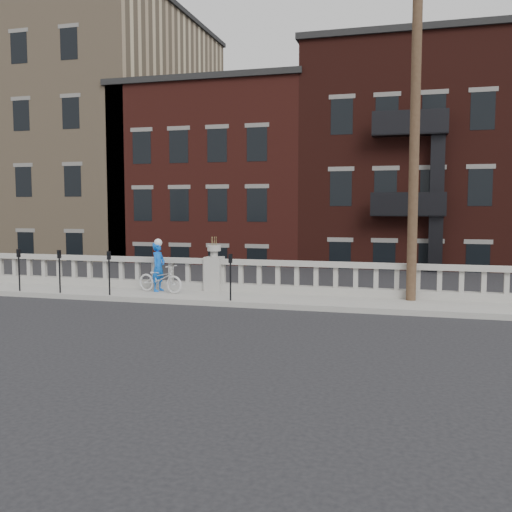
{
  "coord_description": "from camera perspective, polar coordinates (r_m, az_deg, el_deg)",
  "views": [
    {
      "loc": [
        6.17,
        -13.48,
        2.87
      ],
      "look_at": [
        1.62,
        3.2,
        1.37
      ],
      "focal_mm": 40.0,
      "sensor_mm": 36.0,
      "label": 1
    }
  ],
  "objects": [
    {
      "name": "cyclist",
      "position": [
        18.62,
        -9.73,
        -1.06
      ],
      "size": [
        0.44,
        0.62,
        1.59
      ],
      "primitive_type": "imported",
      "rotation": [
        0.0,
        0.0,
        1.46
      ],
      "color": "blue",
      "rests_on": "sidewalk"
    },
    {
      "name": "parking_meter_b",
      "position": [
        19.04,
        -19.06,
        -0.98
      ],
      "size": [
        0.1,
        0.09,
        1.36
      ],
      "color": "black",
      "rests_on": "sidewalk"
    },
    {
      "name": "utility_pole",
      "position": [
        17.24,
        15.61,
        12.65
      ],
      "size": [
        1.6,
        0.28,
        10.0
      ],
      "color": "#422D1E",
      "rests_on": "sidewalk"
    },
    {
      "name": "sidewalk",
      "position": [
        17.82,
        -5.2,
        -4.1
      ],
      "size": [
        32.0,
        2.2,
        0.15
      ],
      "primitive_type": "cube",
      "color": "gray",
      "rests_on": "ground"
    },
    {
      "name": "bicycle",
      "position": [
        18.42,
        -9.55,
        -2.24
      ],
      "size": [
        1.75,
        0.94,
        0.87
      ],
      "primitive_type": "imported",
      "rotation": [
        0.0,
        0.0,
        1.35
      ],
      "color": "silver",
      "rests_on": "sidewalk"
    },
    {
      "name": "parking_meter_c",
      "position": [
        18.12,
        -14.48,
        -1.15
      ],
      "size": [
        0.1,
        0.09,
        1.36
      ],
      "color": "black",
      "rests_on": "sidewalk"
    },
    {
      "name": "ground",
      "position": [
        15.1,
        -9.2,
        -6.08
      ],
      "size": [
        120.0,
        120.0,
        0.0
      ],
      "primitive_type": "plane",
      "color": "black",
      "rests_on": "ground"
    },
    {
      "name": "parking_meter_a",
      "position": [
        19.93,
        -22.63,
        -0.84
      ],
      "size": [
        0.1,
        0.09,
        1.36
      ],
      "color": "black",
      "rests_on": "sidewalk"
    },
    {
      "name": "planter_pedestal",
      "position": [
        18.6,
        -4.2,
        -1.36
      ],
      "size": [
        0.55,
        0.55,
        1.76
      ],
      "color": "gray",
      "rests_on": "sidewalk"
    },
    {
      "name": "lower_level",
      "position": [
        36.95,
        6.56,
        4.55
      ],
      "size": [
        80.0,
        44.0,
        20.8
      ],
      "color": "#605E59",
      "rests_on": "ground"
    },
    {
      "name": "parking_meter_d",
      "position": [
        16.53,
        -2.57,
        -1.57
      ],
      "size": [
        0.1,
        0.09,
        1.36
      ],
      "color": "black",
      "rests_on": "sidewalk"
    },
    {
      "name": "balustrade",
      "position": [
        18.63,
        -4.2,
        -1.94
      ],
      "size": [
        28.0,
        0.34,
        1.03
      ],
      "color": "gray",
      "rests_on": "sidewalk"
    }
  ]
}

